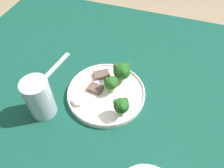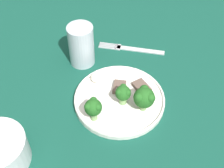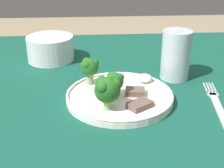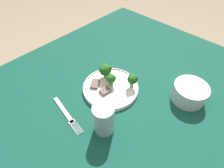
{
  "view_description": "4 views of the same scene",
  "coord_description": "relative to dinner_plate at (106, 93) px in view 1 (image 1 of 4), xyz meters",
  "views": [
    {
      "loc": [
        -0.1,
        0.36,
        1.27
      ],
      "look_at": [
        0.02,
        -0.02,
        0.79
      ],
      "focal_mm": 35.0,
      "sensor_mm": 36.0,
      "label": 1
    },
    {
      "loc": [
        -0.47,
        -0.01,
        1.37
      ],
      "look_at": [
        0.05,
        0.01,
        0.8
      ],
      "focal_mm": 50.0,
      "sensor_mm": 36.0,
      "label": 2
    },
    {
      "loc": [
        -0.02,
        -0.61,
        1.06
      ],
      "look_at": [
        0.02,
        -0.0,
        0.78
      ],
      "focal_mm": 50.0,
      "sensor_mm": 36.0,
      "label": 3
    },
    {
      "loc": [
        0.39,
        0.33,
        1.3
      ],
      "look_at": [
        0.04,
        -0.01,
        0.78
      ],
      "focal_mm": 28.0,
      "sensor_mm": 36.0,
      "label": 4
    }
  ],
  "objects": [
    {
      "name": "dinner_plate",
      "position": [
        0.0,
        0.0,
        0.0
      ],
      "size": [
        0.23,
        0.23,
        0.02
      ],
      "color": "white",
      "rests_on": "table"
    },
    {
      "name": "fork",
      "position": [
        0.2,
        -0.03,
        -0.01
      ],
      "size": [
        0.05,
        0.2,
        0.0
      ],
      "color": "silver",
      "rests_on": "table"
    },
    {
      "name": "sauce_dollop",
      "position": [
        0.06,
        0.06,
        0.01
      ],
      "size": [
        0.04,
        0.03,
        0.02
      ],
      "color": "silver",
      "rests_on": "dinner_plate"
    },
    {
      "name": "drinking_glass",
      "position": [
        0.15,
        0.11,
        0.04
      ],
      "size": [
        0.07,
        0.07,
        0.12
      ],
      "color": "#B2C1CC",
      "rests_on": "table"
    },
    {
      "name": "broccoli_floret_back_left",
      "position": [
        -0.01,
        -0.01,
        0.04
      ],
      "size": [
        0.04,
        0.04,
        0.06
      ],
      "color": "#7FA866",
      "rests_on": "dinner_plate"
    },
    {
      "name": "meat_slice_middle_slice",
      "position": [
        0.04,
        -0.06,
        0.01
      ],
      "size": [
        0.06,
        0.05,
        0.01
      ],
      "color": "brown",
      "rests_on": "dinner_plate"
    },
    {
      "name": "table",
      "position": [
        -0.04,
        0.01,
        -0.11
      ],
      "size": [
        1.21,
        1.0,
        0.74
      ],
      "color": "#114738",
      "rests_on": "ground_plane"
    },
    {
      "name": "broccoli_floret_center_left",
      "position": [
        -0.03,
        -0.06,
        0.05
      ],
      "size": [
        0.05,
        0.05,
        0.07
      ],
      "color": "#7FA866",
      "rests_on": "dinner_plate"
    },
    {
      "name": "meat_slice_front_slice",
      "position": [
        0.03,
        0.0,
        0.01
      ],
      "size": [
        0.04,
        0.04,
        0.01
      ],
      "color": "brown",
      "rests_on": "dinner_plate"
    },
    {
      "name": "broccoli_floret_near_rim_left",
      "position": [
        -0.06,
        0.06,
        0.05
      ],
      "size": [
        0.04,
        0.04,
        0.06
      ],
      "color": "#7FA866",
      "rests_on": "dinner_plate"
    }
  ]
}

